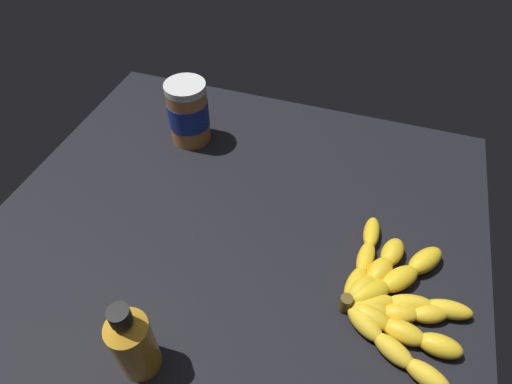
# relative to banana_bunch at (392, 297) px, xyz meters

# --- Properties ---
(ground_plane) EXTENTS (0.91, 0.80, 0.04)m
(ground_plane) POSITION_rel_banana_bunch_xyz_m (0.29, -0.09, -0.04)
(ground_plane) COLOR black
(banana_bunch) EXTENTS (0.21, 0.29, 0.04)m
(banana_bunch) POSITION_rel_banana_bunch_xyz_m (0.00, 0.00, 0.00)
(banana_bunch) COLOR yellow
(banana_bunch) RESTS_ON ground_plane
(peanut_butter_jar) EXTENTS (0.09, 0.09, 0.14)m
(peanut_butter_jar) POSITION_rel_banana_bunch_xyz_m (0.48, -0.28, 0.05)
(peanut_butter_jar) COLOR #B27238
(peanut_butter_jar) RESTS_ON ground_plane
(honey_bottle) EXTENTS (0.06, 0.06, 0.16)m
(honey_bottle) POSITION_rel_banana_bunch_xyz_m (0.34, 0.21, 0.05)
(honey_bottle) COLOR gold
(honey_bottle) RESTS_ON ground_plane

